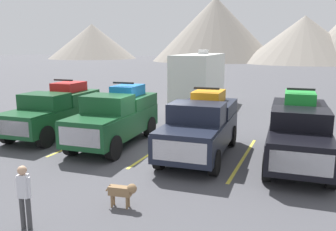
# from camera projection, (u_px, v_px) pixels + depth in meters

# --- Properties ---
(ground_plane) EXTENTS (240.00, 240.00, 0.00)m
(ground_plane) POSITION_uv_depth(u_px,v_px,m) (154.00, 151.00, 14.11)
(ground_plane) COLOR #47474C
(pickup_truck_a) EXTENTS (2.46, 5.43, 2.59)m
(pickup_truck_a) POSITION_uv_depth(u_px,v_px,m) (55.00, 110.00, 16.59)
(pickup_truck_a) COLOR #144723
(pickup_truck_a) RESTS_ON ground
(pickup_truck_b) EXTENTS (2.36, 5.40, 2.62)m
(pickup_truck_b) POSITION_uv_depth(u_px,v_px,m) (116.00, 116.00, 14.93)
(pickup_truck_b) COLOR #144723
(pickup_truck_b) RESTS_ON ground
(pickup_truck_c) EXTENTS (2.45, 5.50, 2.56)m
(pickup_truck_c) POSITION_uv_depth(u_px,v_px,m) (201.00, 125.00, 13.46)
(pickup_truck_c) COLOR black
(pickup_truck_c) RESTS_ON ground
(pickup_truck_d) EXTENTS (2.40, 5.86, 2.63)m
(pickup_truck_d) POSITION_uv_depth(u_px,v_px,m) (299.00, 130.00, 12.57)
(pickup_truck_d) COLOR black
(pickup_truck_d) RESTS_ON ground
(lot_stripe_a) EXTENTS (0.12, 5.50, 0.01)m
(lot_stripe_a) POSITION_uv_depth(u_px,v_px,m) (28.00, 132.00, 17.17)
(lot_stripe_a) COLOR gold
(lot_stripe_a) RESTS_ON ground
(lot_stripe_b) EXTENTS (0.12, 5.50, 0.01)m
(lot_stripe_b) POSITION_uv_depth(u_px,v_px,m) (88.00, 139.00, 15.86)
(lot_stripe_b) COLOR gold
(lot_stripe_b) RESTS_ON ground
(lot_stripe_c) EXTENTS (0.12, 5.50, 0.01)m
(lot_stripe_c) POSITION_uv_depth(u_px,v_px,m) (159.00, 148.00, 14.56)
(lot_stripe_c) COLOR gold
(lot_stripe_c) RESTS_ON ground
(lot_stripe_d) EXTENTS (0.12, 5.50, 0.01)m
(lot_stripe_d) POSITION_uv_depth(u_px,v_px,m) (243.00, 158.00, 13.25)
(lot_stripe_d) COLOR gold
(lot_stripe_d) RESTS_ON ground
(camper_trailer_a) EXTENTS (2.98, 8.74, 3.92)m
(camper_trailer_a) POSITION_uv_depth(u_px,v_px,m) (200.00, 77.00, 24.09)
(camper_trailer_a) COLOR silver
(camper_trailer_a) RESTS_ON ground
(person_a) EXTENTS (0.33, 0.23, 1.54)m
(person_a) POSITION_uv_depth(u_px,v_px,m) (24.00, 193.00, 7.97)
(person_a) COLOR #3F3F42
(person_a) RESTS_ON ground
(dog) EXTENTS (0.88, 0.32, 0.68)m
(dog) POSITION_uv_depth(u_px,v_px,m) (124.00, 191.00, 9.13)
(dog) COLOR olive
(dog) RESTS_ON ground
(mountain_ridge) EXTENTS (154.73, 41.90, 17.75)m
(mountain_ridge) POSITION_uv_depth(u_px,v_px,m) (311.00, 34.00, 87.48)
(mountain_ridge) COLOR gray
(mountain_ridge) RESTS_ON ground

